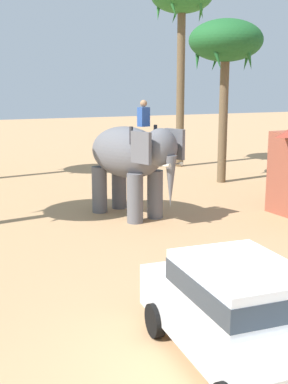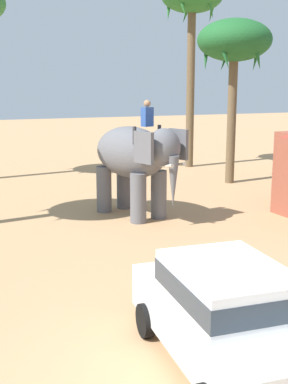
% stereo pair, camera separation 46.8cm
% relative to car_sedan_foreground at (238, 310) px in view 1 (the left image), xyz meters
% --- Properties ---
extents(ground_plane, '(120.00, 120.00, 0.00)m').
position_rel_car_sedan_foreground_xyz_m(ground_plane, '(-0.20, -0.03, -0.93)').
color(ground_plane, tan).
extents(car_sedan_foreground, '(2.13, 4.23, 1.70)m').
position_rel_car_sedan_foreground_xyz_m(car_sedan_foreground, '(0.00, 0.00, 0.00)').
color(car_sedan_foreground, white).
rests_on(car_sedan_foreground, ground).
extents(elephant_with_mahout, '(2.55, 4.02, 3.88)m').
position_rel_car_sedan_foreground_xyz_m(elephant_with_mahout, '(2.20, 9.13, 1.06)').
color(elephant_with_mahout, slate).
rests_on(elephant_with_mahout, ground).
extents(palm_tree_behind_elephant, '(3.20, 3.20, 7.12)m').
position_rel_car_sedan_foreground_xyz_m(palm_tree_behind_elephant, '(8.36, 12.99, 5.12)').
color(palm_tree_behind_elephant, brown).
rests_on(palm_tree_behind_elephant, ground).
extents(palm_tree_near_hut, '(3.20, 3.20, 9.72)m').
position_rel_car_sedan_foreground_xyz_m(palm_tree_near_hut, '(8.83, 17.79, 7.54)').
color(palm_tree_near_hut, brown).
rests_on(palm_tree_near_hut, ground).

